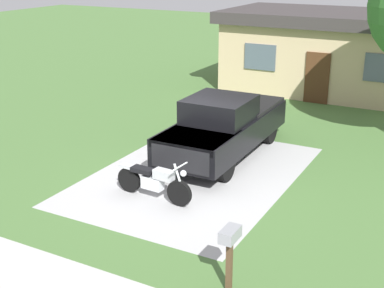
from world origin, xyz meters
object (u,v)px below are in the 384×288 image
(neighbor_house, at_px, (334,51))
(pickup_truck, at_px, (225,125))
(motorcycle, at_px, (154,181))
(mailbox, at_px, (230,243))

(neighbor_house, bearing_deg, pickup_truck, -94.48)
(motorcycle, distance_m, neighbor_house, 13.60)
(motorcycle, bearing_deg, pickup_truck, 86.45)
(neighbor_house, bearing_deg, motorcycle, -94.22)
(motorcycle, relative_size, neighbor_house, 0.23)
(pickup_truck, distance_m, mailbox, 7.05)
(mailbox, distance_m, neighbor_house, 16.33)
(motorcycle, xyz_separation_m, mailbox, (3.27, -2.65, 0.51))
(motorcycle, height_order, mailbox, mailbox)
(pickup_truck, bearing_deg, neighbor_house, 85.52)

